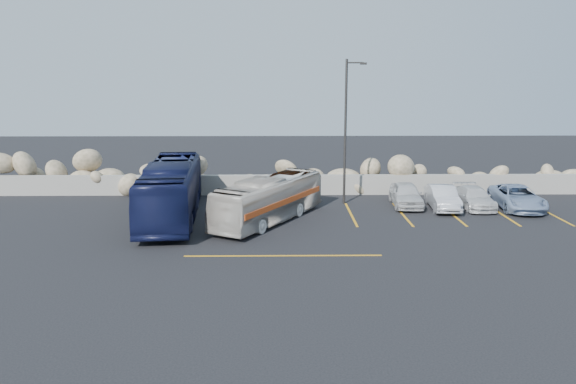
{
  "coord_description": "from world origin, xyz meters",
  "views": [
    {
      "loc": [
        -1.1,
        -21.44,
        7.21
      ],
      "look_at": [
        -0.75,
        4.0,
        1.84
      ],
      "focal_mm": 35.0,
      "sensor_mm": 36.0,
      "label": 1
    }
  ],
  "objects_px": {
    "lamppost": "(346,128)",
    "car_c": "(474,198)",
    "vintage_bus": "(269,199)",
    "car_a": "(406,194)",
    "car_b": "(442,198)",
    "car_d": "(517,197)",
    "tour_coach": "(171,190)"
  },
  "relations": [
    {
      "from": "lamppost",
      "to": "car_c",
      "type": "distance_m",
      "value": 8.0
    },
    {
      "from": "lamppost",
      "to": "vintage_bus",
      "type": "bearing_deg",
      "value": -137.62
    },
    {
      "from": "lamppost",
      "to": "vintage_bus",
      "type": "xyz_separation_m",
      "value": [
        -4.21,
        -3.84,
        -3.18
      ]
    },
    {
      "from": "vintage_bus",
      "to": "car_d",
      "type": "bearing_deg",
      "value": 40.31
    },
    {
      "from": "car_b",
      "to": "car_d",
      "type": "relative_size",
      "value": 0.84
    },
    {
      "from": "vintage_bus",
      "to": "car_b",
      "type": "distance_m",
      "value": 9.7
    },
    {
      "from": "car_a",
      "to": "car_d",
      "type": "xyz_separation_m",
      "value": [
        5.9,
        -0.75,
        -0.02
      ]
    },
    {
      "from": "lamppost",
      "to": "tour_coach",
      "type": "bearing_deg",
      "value": -161.35
    },
    {
      "from": "lamppost",
      "to": "vintage_bus",
      "type": "height_order",
      "value": "lamppost"
    },
    {
      "from": "car_a",
      "to": "car_b",
      "type": "distance_m",
      "value": 1.97
    },
    {
      "from": "vintage_bus",
      "to": "car_d",
      "type": "xyz_separation_m",
      "value": [
        13.43,
        2.46,
        -0.49
      ]
    },
    {
      "from": "car_a",
      "to": "car_c",
      "type": "bearing_deg",
      "value": -3.38
    },
    {
      "from": "car_b",
      "to": "tour_coach",
      "type": "bearing_deg",
      "value": -169.53
    },
    {
      "from": "tour_coach",
      "to": "car_d",
      "type": "xyz_separation_m",
      "value": [
        18.4,
        1.72,
        -0.81
      ]
    },
    {
      "from": "tour_coach",
      "to": "vintage_bus",
      "type": "bearing_deg",
      "value": -13.45
    },
    {
      "from": "lamppost",
      "to": "car_c",
      "type": "height_order",
      "value": "lamppost"
    },
    {
      "from": "vintage_bus",
      "to": "car_c",
      "type": "relative_size",
      "value": 2.1
    },
    {
      "from": "lamppost",
      "to": "car_b",
      "type": "height_order",
      "value": "lamppost"
    },
    {
      "from": "tour_coach",
      "to": "car_b",
      "type": "distance_m",
      "value": 14.46
    },
    {
      "from": "car_a",
      "to": "car_b",
      "type": "relative_size",
      "value": 1.01
    },
    {
      "from": "car_a",
      "to": "car_d",
      "type": "relative_size",
      "value": 0.84
    },
    {
      "from": "tour_coach",
      "to": "car_b",
      "type": "xyz_separation_m",
      "value": [
        14.33,
        1.76,
        -0.82
      ]
    },
    {
      "from": "vintage_bus",
      "to": "car_b",
      "type": "xyz_separation_m",
      "value": [
        9.36,
        2.5,
        -0.49
      ]
    },
    {
      "from": "car_a",
      "to": "car_c",
      "type": "height_order",
      "value": "car_a"
    },
    {
      "from": "lamppost",
      "to": "car_b",
      "type": "distance_m",
      "value": 6.47
    },
    {
      "from": "lamppost",
      "to": "car_c",
      "type": "bearing_deg",
      "value": -8.41
    },
    {
      "from": "car_a",
      "to": "car_d",
      "type": "height_order",
      "value": "car_a"
    },
    {
      "from": "tour_coach",
      "to": "car_a",
      "type": "height_order",
      "value": "tour_coach"
    },
    {
      "from": "tour_coach",
      "to": "car_d",
      "type": "bearing_deg",
      "value": 0.41
    },
    {
      "from": "lamppost",
      "to": "tour_coach",
      "type": "height_order",
      "value": "lamppost"
    },
    {
      "from": "car_b",
      "to": "car_d",
      "type": "height_order",
      "value": "car_d"
    },
    {
      "from": "lamppost",
      "to": "car_d",
      "type": "height_order",
      "value": "lamppost"
    }
  ]
}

